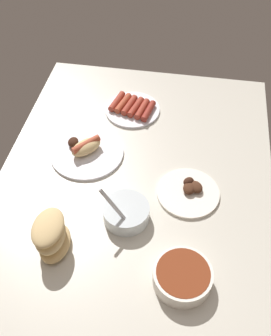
{
  "coord_description": "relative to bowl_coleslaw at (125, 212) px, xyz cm",
  "views": [
    {
      "loc": [
        81.86,
        13.75,
        99.81
      ],
      "look_at": [
        -1.86,
        -0.04,
        3.0
      ],
      "focal_mm": 42.07,
      "sensor_mm": 36.0,
      "label": 1
    }
  ],
  "objects": [
    {
      "name": "bowl_coleslaw",
      "position": [
        0.0,
        0.0,
        0.0
      ],
      "size": [
        14.1,
        14.1,
        15.06
      ],
      "color": "silver",
      "rests_on": "ground_plane"
    },
    {
      "name": "bread_stack",
      "position": [
        12.76,
        -18.4,
        2.58
      ],
      "size": [
        14.58,
        11.29,
        10.8
      ],
      "color": "tan",
      "rests_on": "ground_plane"
    },
    {
      "name": "ground_plane",
      "position": [
        -15.71,
        0.45,
        -4.32
      ],
      "size": [
        120.0,
        90.0,
        3.0
      ],
      "primitive_type": "cube",
      "color": "beige"
    },
    {
      "name": "plate_sausages",
      "position": [
        -49.16,
        -5.98,
        -1.52
      ],
      "size": [
        21.04,
        21.04,
        3.45
      ],
      "color": "white",
      "rests_on": "ground_plane"
    },
    {
      "name": "plate_hotdog_assembled",
      "position": [
        -24.26,
        -18.06,
        -1.26
      ],
      "size": [
        25.63,
        25.63,
        5.61
      ],
      "color": "white",
      "rests_on": "ground_plane"
    },
    {
      "name": "bowl_chili",
      "position": [
        17.84,
        18.85,
        -0.0
      ],
      "size": [
        15.88,
        15.88,
        5.14
      ],
      "color": "white",
      "rests_on": "ground_plane"
    },
    {
      "name": "plate_grilled_meat",
      "position": [
        -12.46,
        18.47,
        -1.93
      ],
      "size": [
        20.0,
        20.0,
        3.73
      ],
      "color": "white",
      "rests_on": "ground_plane"
    }
  ]
}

